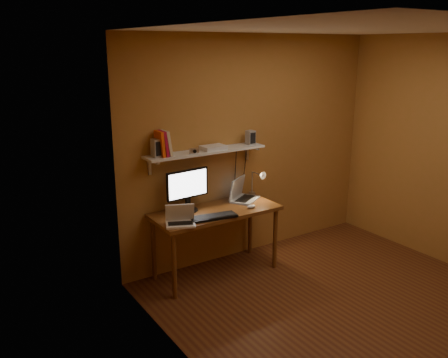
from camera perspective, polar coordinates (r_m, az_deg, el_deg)
room at (r=4.47m, az=15.63°, el=0.09°), size 3.44×3.24×2.64m
desk at (r=5.16m, az=-0.99°, el=-4.64°), size 1.40×0.60×0.75m
wall_shelf at (r=5.12m, az=-2.17°, el=3.30°), size 1.40×0.25×0.21m
monitor at (r=5.04m, az=-4.40°, el=-1.08°), size 0.50×0.23×0.45m
laptop at (r=5.45m, az=2.11°, el=-1.82°), size 0.42×0.39×0.26m
netbook at (r=4.73m, az=-5.29°, el=-4.79°), size 0.35×0.30×0.21m
keyboard at (r=4.89m, az=-1.28°, el=-4.59°), size 0.51×0.24×0.03m
mouse at (r=5.19m, az=3.31°, el=-3.31°), size 0.10×0.07×0.04m
desk_lamp at (r=5.52m, az=4.12°, el=-0.09°), size 0.09×0.23×0.38m
speaker_left at (r=4.84m, az=-8.04°, el=3.74°), size 0.11×0.11×0.18m
speaker_right at (r=5.42m, az=3.20°, el=5.01°), size 0.09×0.09×0.16m
books at (r=4.86m, az=-7.33°, el=4.27°), size 0.13×0.18×0.26m
shelf_camera at (r=4.95m, az=-3.61°, el=3.39°), size 0.10×0.05×0.06m
router at (r=5.15m, az=-1.29°, el=3.81°), size 0.27×0.18×0.04m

